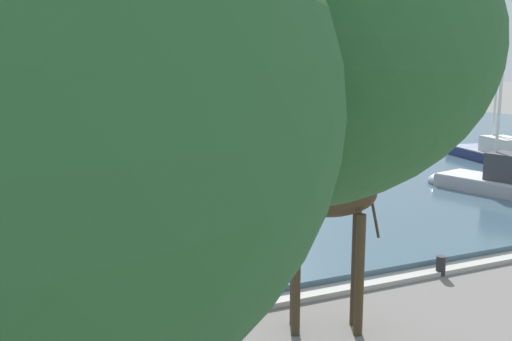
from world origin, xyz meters
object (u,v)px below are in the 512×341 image
at_px(sailboat_navy, 491,155).
at_px(mooring_bollard, 441,266).
at_px(sailboat_white, 286,135).
at_px(sailboat_red, 289,118).
at_px(sailboat_grey, 494,183).
at_px(shade_tree, 72,82).
at_px(giraffe_statue, 320,199).

bearing_deg(sailboat_navy, mooring_bollard, -140.30).
bearing_deg(sailboat_white, sailboat_navy, -69.73).
bearing_deg(sailboat_red, mooring_bollard, -111.91).
height_order(sailboat_white, sailboat_navy, sailboat_white).
bearing_deg(sailboat_grey, shade_tree, -145.10).
distance_m(sailboat_white, sailboat_red, 12.03).
relative_size(sailboat_red, shade_tree, 1.36).
distance_m(giraffe_statue, sailboat_white, 29.79).
distance_m(giraffe_statue, sailboat_navy, 22.38).
distance_m(sailboat_grey, sailboat_navy, 8.26).
bearing_deg(sailboat_red, sailboat_white, -118.34).
bearing_deg(sailboat_grey, giraffe_statue, -150.15).
relative_size(sailboat_red, mooring_bollard, 18.07).
bearing_deg(shade_tree, sailboat_navy, 37.50).
xyz_separation_m(sailboat_grey, sailboat_white, (0.82, 19.59, -0.27)).
bearing_deg(giraffe_statue, shade_tree, -135.04).
height_order(giraffe_statue, sailboat_white, sailboat_white).
height_order(sailboat_grey, sailboat_white, sailboat_white).
distance_m(sailboat_white, sailboat_navy, 14.75).
bearing_deg(sailboat_white, mooring_bollard, -109.02).
bearing_deg(giraffe_statue, mooring_bollard, 16.82).
height_order(sailboat_white, sailboat_red, sailboat_red).
distance_m(sailboat_white, shade_tree, 36.82).
relative_size(sailboat_white, shade_tree, 1.34).
bearing_deg(mooring_bollard, giraffe_statue, -163.18).
bearing_deg(giraffe_statue, sailboat_navy, 35.11).
bearing_deg(mooring_bollard, sailboat_grey, 35.92).
xyz_separation_m(giraffe_statue, sailboat_white, (13.11, 26.64, -2.36)).
height_order(sailboat_red, mooring_bollard, sailboat_red).
xyz_separation_m(sailboat_white, shade_tree, (-18.15, -31.68, 4.76)).
bearing_deg(sailboat_navy, giraffe_statue, -144.89).
distance_m(giraffe_statue, shade_tree, 7.52).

